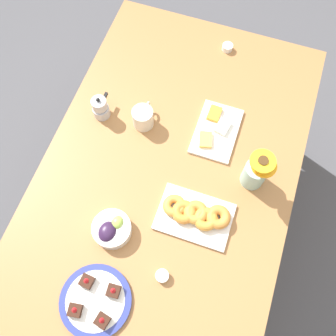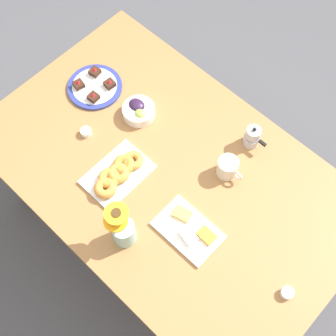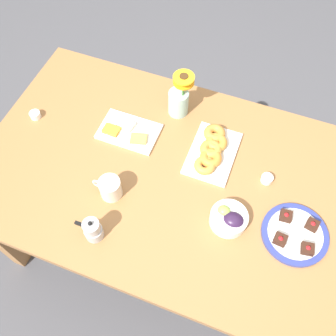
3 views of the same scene
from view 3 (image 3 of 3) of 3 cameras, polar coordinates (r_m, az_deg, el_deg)
name	(u,v)px [view 3 (image 3 of 3)]	position (r m, az deg, el deg)	size (l,w,h in m)	color
ground_plane	(168,236)	(2.22, 0.00, -10.36)	(6.00, 6.00, 0.00)	#4C4C51
dining_table	(168,183)	(1.62, 0.00, -2.26)	(1.60, 1.00, 0.74)	#9E6B3D
coffee_mug	(110,188)	(1.48, -8.83, -3.00)	(0.12, 0.09, 0.09)	silver
grape_bowl	(229,218)	(1.45, 9.29, -7.60)	(0.14, 0.14, 0.07)	white
cheese_platter	(128,131)	(1.66, -6.07, 5.58)	(0.26, 0.17, 0.03)	white
croissant_platter	(212,150)	(1.59, 6.73, 2.73)	(0.19, 0.28, 0.05)	white
jam_cup_honey	(35,115)	(1.81, -19.59, 7.66)	(0.05, 0.05, 0.03)	white
jam_cup_berry	(267,179)	(1.57, 14.85, -1.59)	(0.05, 0.05, 0.03)	white
dessert_plate	(295,234)	(1.50, 18.79, -9.46)	(0.25, 0.25, 0.05)	navy
flower_vase	(179,100)	(1.68, 1.69, 10.36)	(0.11, 0.10, 0.23)	#99C1B7
moka_pot	(93,230)	(1.42, -11.39, -9.22)	(0.11, 0.07, 0.12)	#B7B7BC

